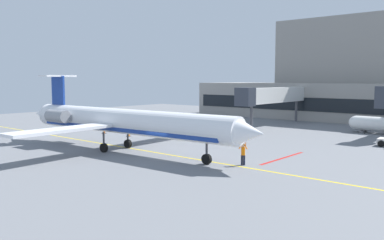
# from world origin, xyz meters

# --- Properties ---
(ground) EXTENTS (120.00, 120.00, 0.11)m
(ground) POSITION_xyz_m (0.00, 0.00, -0.05)
(ground) COLOR slate
(terminal_building) EXTENTS (59.05, 16.28, 18.66)m
(terminal_building) POSITION_xyz_m (0.58, 48.76, 6.90)
(terminal_building) COLOR gray
(terminal_building) RESTS_ON ground
(jet_bridge_west) EXTENTS (2.40, 18.66, 6.12)m
(jet_bridge_west) POSITION_xyz_m (-5.73, 29.94, 4.74)
(jet_bridge_west) COLOR silver
(jet_bridge_west) RESTS_ON ground
(regional_jet) EXTENTS (31.92, 23.18, 7.79)m
(regional_jet) POSITION_xyz_m (-5.95, -0.14, 3.03)
(regional_jet) COLOR white
(regional_jet) RESTS_ON ground
(fuel_tank) EXTENTS (7.14, 2.24, 2.29)m
(fuel_tank) POSITION_xyz_m (9.68, 30.65, 1.29)
(fuel_tank) COLOR white
(fuel_tank) RESTS_ON ground
(marshaller) EXTENTS (0.83, 0.34, 1.97)m
(marshaller) POSITION_xyz_m (7.32, 2.13, 1.01)
(marshaller) COLOR #191E33
(marshaller) RESTS_ON ground
(safety_cone_alpha) EXTENTS (0.47, 0.47, 0.55)m
(safety_cone_alpha) POSITION_xyz_m (-18.28, 6.99, 0.25)
(safety_cone_alpha) COLOR orange
(safety_cone_alpha) RESTS_ON ground
(safety_cone_bravo) EXTENTS (0.47, 0.47, 0.55)m
(safety_cone_bravo) POSITION_xyz_m (-13.61, 7.35, 0.25)
(safety_cone_bravo) COLOR orange
(safety_cone_bravo) RESTS_ON ground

